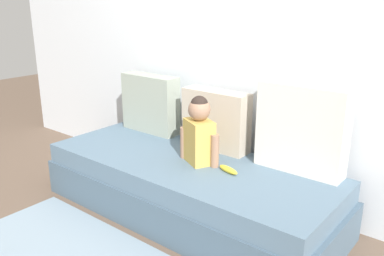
{
  "coord_description": "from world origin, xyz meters",
  "views": [
    {
      "loc": [
        1.71,
        -2.07,
        1.52
      ],
      "look_at": [
        0.04,
        0.0,
        0.66
      ],
      "focal_mm": 38.41,
      "sensor_mm": 36.0,
      "label": 1
    }
  ],
  "objects_px": {
    "throw_pillow_left": "(151,103)",
    "throw_pillow_right": "(301,129)",
    "throw_pillow_center": "(216,120)",
    "toddler": "(199,131)",
    "banana": "(228,170)",
    "couch": "(188,188)"
  },
  "relations": [
    {
      "from": "throw_pillow_left",
      "to": "throw_pillow_right",
      "type": "distance_m",
      "value": 1.36
    },
    {
      "from": "couch",
      "to": "throw_pillow_left",
      "type": "distance_m",
      "value": 0.88
    },
    {
      "from": "toddler",
      "to": "banana",
      "type": "height_order",
      "value": "toddler"
    },
    {
      "from": "throw_pillow_left",
      "to": "throw_pillow_center",
      "type": "distance_m",
      "value": 0.68
    },
    {
      "from": "banana",
      "to": "toddler",
      "type": "bearing_deg",
      "value": 175.28
    },
    {
      "from": "throw_pillow_center",
      "to": "throw_pillow_right",
      "type": "xyz_separation_m",
      "value": [
        0.68,
        0.0,
        0.07
      ]
    },
    {
      "from": "throw_pillow_right",
      "to": "toddler",
      "type": "xyz_separation_m",
      "value": [
        -0.6,
        -0.3,
        -0.07
      ]
    },
    {
      "from": "throw_pillow_left",
      "to": "throw_pillow_center",
      "type": "xyz_separation_m",
      "value": [
        0.68,
        0.0,
        -0.02
      ]
    },
    {
      "from": "throw_pillow_right",
      "to": "banana",
      "type": "xyz_separation_m",
      "value": [
        -0.34,
        -0.32,
        -0.27
      ]
    },
    {
      "from": "couch",
      "to": "banana",
      "type": "xyz_separation_m",
      "value": [
        0.33,
        0.01,
        0.23
      ]
    },
    {
      "from": "throw_pillow_left",
      "to": "throw_pillow_right",
      "type": "bearing_deg",
      "value": 0.0
    },
    {
      "from": "couch",
      "to": "throw_pillow_right",
      "type": "height_order",
      "value": "throw_pillow_right"
    },
    {
      "from": "couch",
      "to": "throw_pillow_left",
      "type": "xyz_separation_m",
      "value": [
        -0.68,
        0.33,
        0.45
      ]
    },
    {
      "from": "throw_pillow_center",
      "to": "banana",
      "type": "height_order",
      "value": "throw_pillow_center"
    },
    {
      "from": "throw_pillow_center",
      "to": "throw_pillow_right",
      "type": "relative_size",
      "value": 0.91
    },
    {
      "from": "throw_pillow_left",
      "to": "throw_pillow_center",
      "type": "height_order",
      "value": "throw_pillow_left"
    },
    {
      "from": "toddler",
      "to": "throw_pillow_right",
      "type": "bearing_deg",
      "value": 26.16
    },
    {
      "from": "throw_pillow_right",
      "to": "toddler",
      "type": "height_order",
      "value": "throw_pillow_right"
    },
    {
      "from": "couch",
      "to": "toddler",
      "type": "xyz_separation_m",
      "value": [
        0.07,
        0.03,
        0.43
      ]
    },
    {
      "from": "couch",
      "to": "throw_pillow_left",
      "type": "bearing_deg",
      "value": 154.13
    },
    {
      "from": "banana",
      "to": "throw_pillow_left",
      "type": "bearing_deg",
      "value": 162.55
    },
    {
      "from": "couch",
      "to": "throw_pillow_center",
      "type": "xyz_separation_m",
      "value": [
        0.0,
        0.33,
        0.43
      ]
    }
  ]
}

